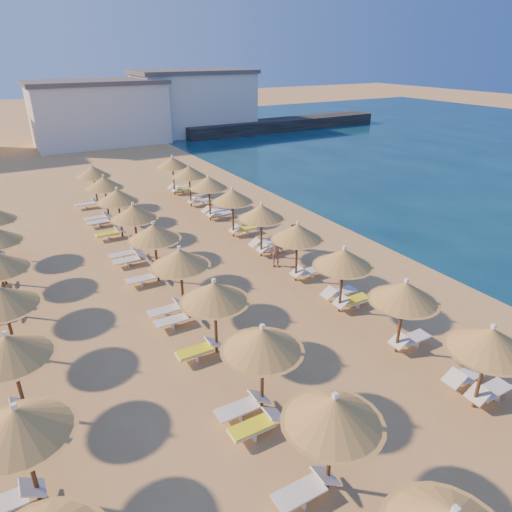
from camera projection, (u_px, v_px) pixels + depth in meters
ground at (275, 325)px, 19.14m from camera, size 220.00×220.00×0.00m
jetty at (283, 124)px, 65.06m from camera, size 30.07×4.53×1.50m
hotel_blocks at (90, 112)px, 54.46m from camera, size 47.51×9.84×8.10m
parasol_row_east at (297, 233)px, 21.76m from camera, size 2.60×36.58×3.14m
parasol_row_west at (180, 259)px, 19.07m from camera, size 2.60×36.58×3.14m
parasol_row_inland at (2, 298)px, 16.06m from camera, size 2.60×22.99×3.14m
loungers at (209, 298)px, 20.50m from camera, size 15.78×35.49×0.66m
beachgoer_c at (276, 253)px, 24.02m from camera, size 0.96×0.83×1.54m
beachgoer_b at (294, 237)px, 25.97m from camera, size 0.60×0.77×1.57m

